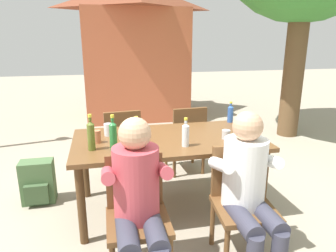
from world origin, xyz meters
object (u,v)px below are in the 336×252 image
at_px(bottle_clear, 186,134).
at_px(bottle_blue, 230,113).
at_px(chair_far_right, 186,136).
at_px(chair_far_left, 122,140).
at_px(chair_near_left, 137,209).
at_px(cup_steel, 226,135).
at_px(backpack_by_near_side, 38,183).
at_px(person_in_white_shirt, 138,195).
at_px(brick_kiosk, 134,48).
at_px(bottle_amber, 137,132).
at_px(chair_near_right, 241,197).
at_px(cup_terracotta, 97,137).
at_px(bottle_olive, 91,135).
at_px(cup_glass, 108,130).
at_px(person_in_plaid_shirt, 249,184).
at_px(bottle_green, 113,135).
at_px(dining_table, 168,146).

relative_size(bottle_clear, bottle_blue, 1.10).
bearing_deg(chair_far_right, chair_far_left, 179.98).
xyz_separation_m(chair_near_left, cup_steel, (0.94, 0.64, 0.30)).
bearing_deg(bottle_blue, backpack_by_near_side, -179.21).
height_order(chair_far_right, person_in_white_shirt, person_in_white_shirt).
height_order(backpack_by_near_side, brick_kiosk, brick_kiosk).
bearing_deg(bottle_clear, chair_near_left, -133.77).
distance_m(chair_far_right, bottle_amber, 1.21).
distance_m(chair_near_left, chair_near_right, 0.81).
height_order(chair_near_left, backpack_by_near_side, chair_near_left).
bearing_deg(chair_near_left, chair_near_right, -0.02).
distance_m(chair_near_right, cup_terracotta, 1.37).
relative_size(backpack_by_near_side, brick_kiosk, 0.16).
bearing_deg(bottle_clear, bottle_blue, 43.51).
relative_size(cup_terracotta, backpack_by_near_side, 0.26).
bearing_deg(cup_terracotta, bottle_clear, -18.57).
xyz_separation_m(bottle_amber, backpack_by_near_side, (-0.99, 0.50, -0.64)).
bearing_deg(chair_near_right, bottle_olive, 151.54).
xyz_separation_m(cup_glass, backpack_by_near_side, (-0.75, 0.18, -0.58)).
bearing_deg(bottle_clear, brick_kiosk, 89.47).
bearing_deg(bottle_blue, brick_kiosk, 100.54).
distance_m(bottle_clear, cup_terracotta, 0.81).
xyz_separation_m(chair_near_right, backpack_by_near_side, (-1.71, 1.18, -0.27)).
bearing_deg(brick_kiosk, person_in_plaid_shirt, -86.96).
xyz_separation_m(bottle_amber, cup_steel, (0.85, -0.03, -0.07)).
xyz_separation_m(person_in_plaid_shirt, bottle_blue, (0.41, 1.31, 0.19)).
bearing_deg(bottle_olive, bottle_green, -11.10).
xyz_separation_m(dining_table, bottle_clear, (0.10, -0.26, 0.19)).
xyz_separation_m(chair_far_right, backpack_by_near_side, (-1.71, -0.40, -0.27)).
bearing_deg(backpack_by_near_side, cup_glass, -13.86).
bearing_deg(dining_table, chair_far_right, 62.57).
height_order(bottle_olive, cup_terracotta, bottle_olive).
bearing_deg(bottle_amber, chair_far_left, 95.18).
distance_m(bottle_amber, cup_terracotta, 0.37).
xyz_separation_m(person_in_plaid_shirt, bottle_olive, (-1.11, 0.72, 0.23)).
distance_m(dining_table, chair_near_right, 0.91).
distance_m(chair_far_right, bottle_green, 1.42).
bearing_deg(person_in_white_shirt, chair_near_right, 7.62).
xyz_separation_m(chair_far_left, bottle_olive, (-0.31, -0.97, 0.39)).
height_order(chair_near_left, bottle_amber, bottle_amber).
bearing_deg(bottle_amber, backpack_by_near_side, 153.00).
height_order(chair_far_right, bottle_blue, bottle_blue).
relative_size(bottle_amber, bottle_blue, 1.09).
bearing_deg(bottle_amber, brick_kiosk, 83.75).
xyz_separation_m(chair_near_left, bottle_clear, (0.50, 0.53, 0.37)).
height_order(chair_near_right, bottle_olive, bottle_olive).
bearing_deg(bottle_olive, chair_near_left, -63.20).
distance_m(bottle_olive, bottle_green, 0.19).
distance_m(bottle_clear, backpack_by_near_side, 1.67).
relative_size(chair_near_left, cup_steel, 9.94).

